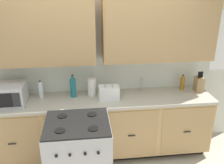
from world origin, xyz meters
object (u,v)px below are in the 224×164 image
(microwave, at_px, (7,95))
(bottle_clear, at_px, (41,89))
(bottle_amber, at_px, (182,82))
(knife_block, at_px, (199,84))
(bottle_teal, at_px, (73,86))
(toaster, at_px, (109,93))
(stove_range, at_px, (79,156))
(paper_towel_roll, at_px, (92,87))

(microwave, xyz_separation_m, bottle_clear, (0.41, 0.16, -0.02))
(bottle_amber, bearing_deg, knife_block, -22.10)
(microwave, height_order, bottle_teal, bottle_teal)
(knife_block, relative_size, bottle_amber, 1.29)
(microwave, relative_size, bottle_teal, 1.46)
(bottle_teal, bearing_deg, bottle_clear, 177.12)
(bottle_teal, bearing_deg, microwave, -170.92)
(toaster, xyz_separation_m, knife_block, (1.35, 0.11, 0.02))
(toaster, height_order, knife_block, knife_block)
(stove_range, height_order, microwave, microwave)
(stove_range, relative_size, knife_block, 3.06)
(toaster, height_order, bottle_clear, bottle_clear)
(stove_range, bearing_deg, toaster, 53.79)
(stove_range, relative_size, paper_towel_roll, 3.65)
(paper_towel_roll, height_order, bottle_amber, paper_towel_roll)
(knife_block, relative_size, paper_towel_roll, 1.19)
(microwave, distance_m, toaster, 1.35)
(microwave, height_order, paper_towel_roll, microwave)
(knife_block, height_order, bottle_amber, knife_block)
(stove_range, distance_m, paper_towel_roll, 0.97)
(knife_block, distance_m, bottle_amber, 0.23)
(paper_towel_roll, xyz_separation_m, bottle_clear, (-0.71, 0.01, -0.01))
(toaster, bearing_deg, bottle_amber, 10.09)
(microwave, xyz_separation_m, bottle_amber, (2.48, 0.20, -0.02))
(paper_towel_roll, xyz_separation_m, bottle_amber, (1.36, 0.05, -0.01))
(bottle_amber, distance_m, bottle_clear, 2.07)
(paper_towel_roll, relative_size, bottle_amber, 1.09)
(microwave, xyz_separation_m, paper_towel_roll, (1.12, 0.15, -0.01))
(bottle_clear, bearing_deg, microwave, -158.73)
(microwave, xyz_separation_m, toaster, (1.35, -0.00, -0.04))
(toaster, height_order, bottle_teal, bottle_teal)
(stove_range, bearing_deg, microwave, 146.94)
(paper_towel_roll, bearing_deg, microwave, -172.39)
(knife_block, xyz_separation_m, paper_towel_roll, (-1.58, 0.04, 0.01))
(toaster, distance_m, bottle_teal, 0.51)
(stove_range, relative_size, microwave, 1.98)
(stove_range, height_order, bottle_amber, bottle_amber)
(microwave, relative_size, bottle_clear, 1.88)
(microwave, height_order, toaster, microwave)
(microwave, relative_size, toaster, 1.71)
(toaster, bearing_deg, bottle_teal, 164.18)
(knife_block, distance_m, paper_towel_roll, 1.58)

